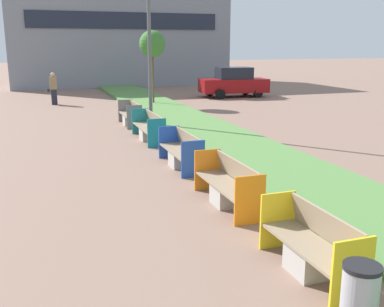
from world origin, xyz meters
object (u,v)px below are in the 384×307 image
bench_yellow_frame (312,250)px  bench_blue_frame (181,153)px  litter_bin (359,306)px  bench_teal_frame (149,129)px  pedestrian_walking (53,88)px  bench_grey_frame (131,116)px  street_lamp_post (149,9)px  parked_car_distant (234,82)px  sapling_tree_far (152,44)px  bench_orange_frame (228,188)px

bench_yellow_frame → bench_blue_frame: same height
bench_yellow_frame → litter_bin: litter_bin is taller
bench_teal_frame → pedestrian_walking: bearing=104.0°
bench_yellow_frame → bench_grey_frame: same height
street_lamp_post → pedestrian_walking: 9.99m
litter_bin → parked_car_distant: size_ratio=0.23×
bench_grey_frame → litter_bin: (-0.47, -14.66, 0.13)m
litter_bin → pedestrian_walking: (-2.25, 22.36, 0.40)m
bench_blue_frame → bench_teal_frame: bearing=89.9°
bench_yellow_frame → bench_teal_frame: size_ratio=0.77×
litter_bin → parked_car_distant: parked_car_distant is taller
sapling_tree_far → pedestrian_walking: bearing=156.0°
bench_orange_frame → bench_blue_frame: size_ratio=1.02×
bench_grey_frame → parked_car_distant: bearing=44.0°
bench_grey_frame → sapling_tree_far: size_ratio=0.49×
sapling_tree_far → parked_car_distant: (5.82, 2.45, -2.35)m
parked_car_distant → litter_bin: bearing=-104.8°
bench_yellow_frame → parked_car_distant: (8.18, 20.98, 0.55)m
bench_blue_frame → parked_car_distant: size_ratio=0.50×
street_lamp_post → bench_orange_frame: bearing=-93.9°
bench_yellow_frame → pedestrian_walking: (-2.71, 20.78, 0.54)m
bench_teal_frame → street_lamp_post: street_lamp_post is taller
bench_grey_frame → parked_car_distant: parked_car_distant is taller
bench_teal_frame → street_lamp_post: size_ratio=0.30×
bench_teal_frame → parked_car_distant: 13.77m
bench_orange_frame → street_lamp_post: 9.97m
bench_blue_frame → bench_teal_frame: (0.00, 3.70, 0.01)m
litter_bin → sapling_tree_far: bearing=82.0°
bench_blue_frame → litter_bin: size_ratio=2.21×
bench_orange_frame → bench_grey_frame: (-0.00, 10.04, -0.01)m
bench_teal_frame → bench_blue_frame: bearing=-90.1°
bench_grey_frame → street_lamp_post: (0.61, -1.00, 4.16)m
bench_teal_frame → parked_car_distant: (8.17, 11.07, 0.53)m
bench_blue_frame → sapling_tree_far: sapling_tree_far is taller
bench_grey_frame → pedestrian_walking: (-2.71, 7.70, 0.53)m
bench_yellow_frame → parked_car_distant: size_ratio=0.44×
bench_teal_frame → sapling_tree_far: size_ratio=0.62×
bench_blue_frame → bench_grey_frame: bearing=90.0°
bench_teal_frame → parked_car_distant: bearing=53.6°
bench_blue_frame → litter_bin: litter_bin is taller
bench_grey_frame → parked_car_distant: size_ratio=0.45×
bench_teal_frame → pedestrian_walking: pedestrian_walking is taller
bench_teal_frame → pedestrian_walking: (-2.72, 10.87, 0.52)m
sapling_tree_far → pedestrian_walking: size_ratio=2.26×
bench_grey_frame → parked_car_distant: (8.18, 7.90, 0.55)m
bench_orange_frame → bench_grey_frame: bearing=90.0°
bench_blue_frame → sapling_tree_far: 12.87m
parked_car_distant → street_lamp_post: bearing=-124.2°
bench_blue_frame → pedestrian_walking: size_ratio=1.24×
bench_orange_frame → bench_teal_frame: (0.00, 6.87, 0.01)m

